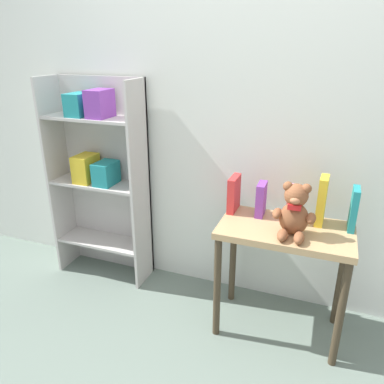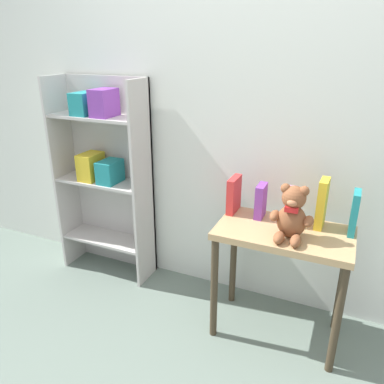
% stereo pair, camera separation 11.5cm
% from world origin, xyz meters
% --- Properties ---
extents(wall_back, '(4.80, 0.06, 2.50)m').
position_xyz_m(wall_back, '(0.00, 1.38, 1.25)').
color(wall_back, silver).
rests_on(wall_back, ground_plane).
extents(bookshelf_side, '(0.65, 0.24, 1.36)m').
position_xyz_m(bookshelf_side, '(-0.97, 1.25, 0.76)').
color(bookshelf_side, '#BCB7B2').
rests_on(bookshelf_side, ground_plane).
extents(display_table, '(0.69, 0.40, 0.65)m').
position_xyz_m(display_table, '(0.28, 1.05, 0.54)').
color(display_table, tan).
rests_on(display_table, ground_plane).
extents(teddy_bear, '(0.21, 0.19, 0.27)m').
position_xyz_m(teddy_bear, '(0.32, 0.98, 0.78)').
color(teddy_bear, brown).
rests_on(teddy_bear, display_table).
extents(book_standing_red, '(0.04, 0.15, 0.20)m').
position_xyz_m(book_standing_red, '(-0.03, 1.17, 0.75)').
color(book_standing_red, red).
rests_on(book_standing_red, display_table).
extents(book_standing_purple, '(0.05, 0.12, 0.19)m').
position_xyz_m(book_standing_purple, '(0.13, 1.16, 0.75)').
color(book_standing_purple, purple).
rests_on(book_standing_purple, display_table).
extents(book_standing_pink, '(0.04, 0.12, 0.19)m').
position_xyz_m(book_standing_pink, '(0.28, 1.15, 0.75)').
color(book_standing_pink, '#D17093').
rests_on(book_standing_pink, display_table).
extents(book_standing_yellow, '(0.05, 0.12, 0.26)m').
position_xyz_m(book_standing_yellow, '(0.44, 1.17, 0.78)').
color(book_standing_yellow, gold).
rests_on(book_standing_yellow, display_table).
extents(book_standing_teal, '(0.03, 0.12, 0.23)m').
position_xyz_m(book_standing_teal, '(0.60, 1.15, 0.76)').
color(book_standing_teal, teal).
rests_on(book_standing_teal, display_table).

